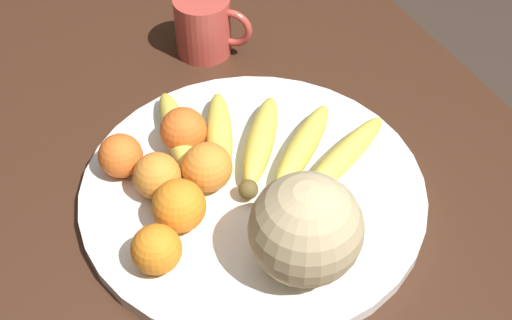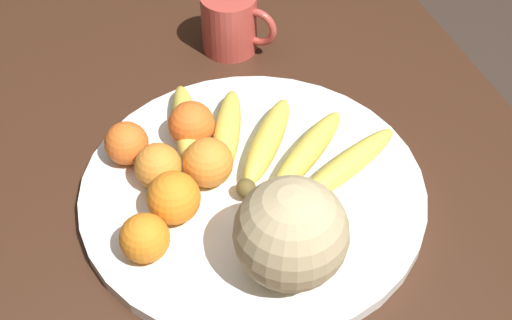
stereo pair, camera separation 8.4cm
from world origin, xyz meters
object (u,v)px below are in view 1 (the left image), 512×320
kitchen_table (271,267)px  orange_mid_center (207,167)px  orange_front_left (179,206)px  ceramic_mug (205,26)px  orange_top_small (157,176)px  orange_front_right (156,249)px  orange_back_right (183,130)px  fruit_bowl (256,190)px  melon (304,230)px  banana_bunch (260,143)px  orange_back_left (121,156)px

kitchen_table → orange_mid_center: size_ratio=23.08×
orange_front_left → ceramic_mug: bearing=-28.0°
kitchen_table → orange_top_small: (0.10, 0.12, 0.14)m
kitchen_table → orange_mid_center: bearing=31.0°
orange_front_right → orange_back_right: (0.17, -0.11, 0.00)m
orange_front_right → ceramic_mug: bearing=-30.5°
fruit_bowl → orange_mid_center: (0.03, 0.06, 0.04)m
orange_back_right → melon: bearing=-168.4°
orange_front_left → orange_front_right: size_ratio=1.11×
fruit_bowl → orange_front_left: orange_front_left is taller
banana_bunch → orange_mid_center: (-0.02, 0.09, 0.01)m
melon → orange_back_left: 0.29m
orange_back_left → orange_back_right: bearing=-86.5°
banana_bunch → ceramic_mug: ceramic_mug is taller
orange_front_left → orange_top_small: bearing=5.4°
kitchen_table → ceramic_mug: bearing=-10.5°
banana_bunch → orange_back_left: (0.05, 0.18, 0.01)m
kitchen_table → orange_top_small: 0.21m
banana_bunch → orange_top_small: (-0.01, 0.15, 0.01)m
orange_front_left → orange_front_right: bearing=134.9°
kitchen_table → orange_back_left: bearing=42.5°
orange_back_right → kitchen_table: bearing=-162.1°
banana_bunch → fruit_bowl: bearing=-174.1°
orange_back_left → orange_top_small: orange_top_small is taller
orange_front_left → orange_back_left: size_ratio=1.14×
kitchen_table → fruit_bowl: (0.06, -0.00, 0.10)m
melon → orange_back_right: bearing=11.6°
melon → orange_front_right: bearing=64.0°
fruit_bowl → orange_top_small: bearing=68.8°
orange_top_small → ceramic_mug: bearing=-33.9°
orange_front_right → fruit_bowl: bearing=-68.7°
orange_front_right → orange_back_left: 0.17m
melon → orange_front_right: size_ratio=2.18×
fruit_bowl → orange_back_left: (0.10, 0.15, 0.04)m
kitchen_table → orange_top_small: orange_top_small is taller
orange_back_right → ceramic_mug: (0.21, -0.12, -0.00)m
kitchen_table → orange_top_small: bearing=48.6°
orange_mid_center → orange_top_small: (0.02, 0.06, -0.00)m
melon → banana_bunch: size_ratio=0.43×
kitchen_table → fruit_bowl: 0.12m
melon → orange_mid_center: size_ratio=2.01×
melon → orange_top_small: bearing=31.4°
fruit_bowl → melon: melon is taller
orange_front_left → orange_top_small: size_ratio=1.09×
orange_back_right → banana_bunch: bearing=-121.9°
orange_back_right → orange_top_small: size_ratio=1.04×
fruit_bowl → orange_back_left: size_ratio=7.71×
orange_mid_center → ceramic_mug: (0.29, -0.12, -0.00)m
orange_front_left → orange_front_right: (-0.05, 0.05, -0.00)m
kitchen_table → banana_bunch: 0.18m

